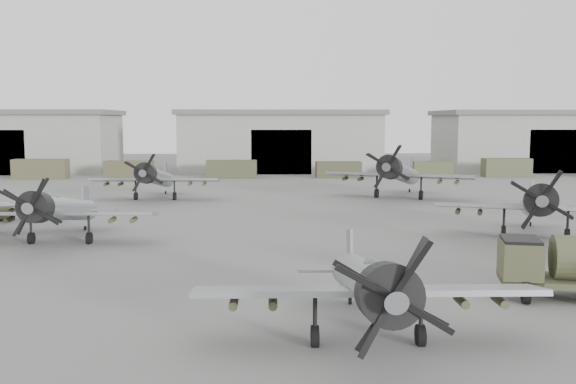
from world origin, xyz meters
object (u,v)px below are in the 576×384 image
object	(u,v)px
aircraft_near_1	(369,284)
tug_trailer	(18,213)
aircraft_mid_2	(536,204)
aircraft_mid_1	(58,209)
aircraft_far_0	(154,177)
aircraft_far_1	(399,172)

from	to	relation	value
aircraft_near_1	tug_trailer	size ratio (longest dim) A/B	1.64
aircraft_mid_2	aircraft_near_1	bearing A→B (deg)	-105.98
aircraft_near_1	aircraft_mid_2	distance (m)	22.57
aircraft_mid_1	aircraft_mid_2	bearing A→B (deg)	2.94
aircraft_mid_2	tug_trailer	world-z (taller)	aircraft_mid_2
aircraft_far_0	aircraft_far_1	size ratio (longest dim) A/B	0.87
aircraft_near_1	aircraft_mid_2	bearing A→B (deg)	54.70
aircraft_near_1	aircraft_far_0	world-z (taller)	aircraft_far_0
aircraft_near_1	aircraft_mid_1	bearing A→B (deg)	131.50
aircraft_mid_2	aircraft_far_1	world-z (taller)	aircraft_far_1
aircraft_far_0	aircraft_mid_2	bearing A→B (deg)	-35.01
aircraft_near_1	aircraft_far_1	world-z (taller)	aircraft_far_1
aircraft_mid_1	aircraft_far_1	bearing A→B (deg)	42.74
aircraft_far_0	aircraft_far_1	distance (m)	22.47
aircraft_mid_2	aircraft_mid_1	bearing A→B (deg)	-159.14
aircraft_far_0	tug_trailer	size ratio (longest dim) A/B	1.71
aircraft_mid_1	aircraft_far_1	xyz separation A→B (m)	(24.64, 20.98, 0.44)
aircraft_near_1	tug_trailer	world-z (taller)	aircraft_near_1
aircraft_mid_1	aircraft_far_0	world-z (taller)	aircraft_far_0
aircraft_near_1	aircraft_far_1	xyz separation A→B (m)	(9.31, 38.87, 0.43)
aircraft_mid_1	aircraft_mid_2	distance (m)	28.66
aircraft_near_1	aircraft_mid_2	xyz separation A→B (m)	(13.33, 18.20, 0.14)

